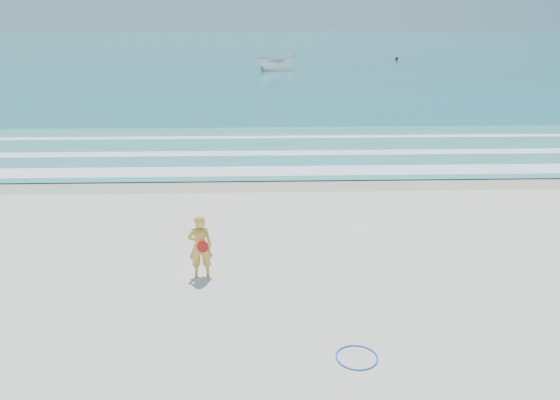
{
  "coord_description": "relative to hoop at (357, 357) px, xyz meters",
  "views": [
    {
      "loc": [
        0.3,
        -10.13,
        5.81
      ],
      "look_at": [
        0.76,
        4.0,
        1.0
      ],
      "focal_mm": 35.0,
      "sensor_mm": 36.0,
      "label": 1
    }
  ],
  "objects": [
    {
      "name": "foam_mid",
      "position": [
        -1.94,
        15.07,
        0.04
      ],
      "size": [
        400.0,
        0.9,
        0.01
      ],
      "primitive_type": "cube",
      "color": "white",
      "rests_on": "shallow"
    },
    {
      "name": "foam_near",
      "position": [
        -1.94,
        12.17,
        0.04
      ],
      "size": [
        400.0,
        1.4,
        0.01
      ],
      "primitive_type": "cube",
      "color": "white",
      "rests_on": "shallow"
    },
    {
      "name": "buoy",
      "position": [
        16.47,
        66.49,
        0.24
      ],
      "size": [
        0.42,
        0.42,
        0.42
      ],
      "primitive_type": "sphere",
      "color": "black",
      "rests_on": "ocean"
    },
    {
      "name": "boat",
      "position": [
        0.06,
        52.56,
        0.89
      ],
      "size": [
        4.76,
        3.05,
        1.72
      ],
      "primitive_type": "imported",
      "rotation": [
        0.0,
        0.0,
        1.91
      ],
      "color": "white",
      "rests_on": "ocean"
    },
    {
      "name": "ocean",
      "position": [
        -1.94,
        106.87,
        0.01
      ],
      "size": [
        400.0,
        190.0,
        0.04
      ],
      "primitive_type": "cube",
      "color": "#19727F",
      "rests_on": "ground"
    },
    {
      "name": "hoop",
      "position": [
        0.0,
        0.0,
        0.0
      ],
      "size": [
        0.89,
        0.89,
        0.03
      ],
      "primitive_type": "torus",
      "rotation": [
        0.0,
        0.0,
        -0.2
      ],
      "color": "blue",
      "rests_on": "ground"
    },
    {
      "name": "woman",
      "position": [
        -3.1,
        3.32,
        0.75
      ],
      "size": [
        0.6,
        0.44,
        1.52
      ],
      "color": "gold",
      "rests_on": "ground"
    },
    {
      "name": "wet_sand",
      "position": [
        -1.94,
        10.87,
        -0.01
      ],
      "size": [
        400.0,
        2.4,
        0.0
      ],
      "primitive_type": "cube",
      "color": "#B2A893",
      "rests_on": "ground"
    },
    {
      "name": "foam_far",
      "position": [
        -1.94,
        18.37,
        0.04
      ],
      "size": [
        400.0,
        0.6,
        0.01
      ],
      "primitive_type": "cube",
      "color": "white",
      "rests_on": "shallow"
    },
    {
      "name": "shallow",
      "position": [
        -1.94,
        15.87,
        0.03
      ],
      "size": [
        400.0,
        10.0,
        0.01
      ],
      "primitive_type": "cube",
      "color": "#59B7AD",
      "rests_on": "ocean"
    },
    {
      "name": "ground",
      "position": [
        -1.94,
        1.87,
        -0.01
      ],
      "size": [
        400.0,
        400.0,
        0.0
      ],
      "primitive_type": "plane",
      "color": "silver",
      "rests_on": "ground"
    }
  ]
}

